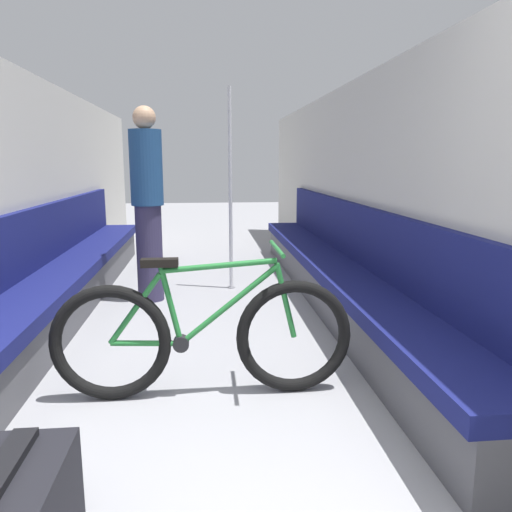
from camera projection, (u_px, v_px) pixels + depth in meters
wall_left at (30, 195)px, 4.33m from camera, size 0.10×9.89×2.07m
wall_right at (362, 192)px, 4.63m from camera, size 0.10×9.89×2.07m
bench_seat_row_left at (62, 281)px, 4.34m from camera, size 0.48×5.66×0.94m
bench_seat_row_right at (337, 274)px, 4.59m from camera, size 0.48×5.66×0.94m
bicycle at (204, 337)px, 2.80m from camera, size 1.69×0.46×0.86m
grab_pole_near at (230, 193)px, 5.09m from camera, size 0.08×0.08×2.05m
passenger_standing at (148, 202)px, 4.66m from camera, size 0.30×0.30×1.81m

